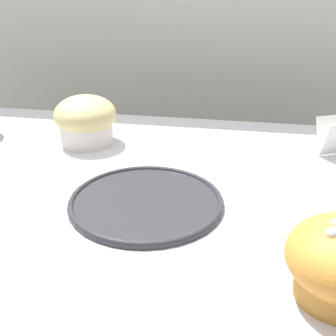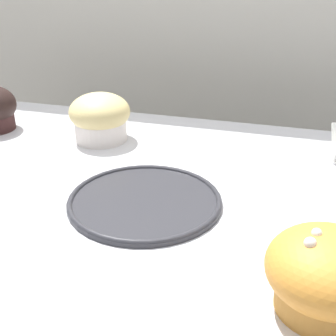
{
  "view_description": "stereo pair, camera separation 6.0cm",
  "coord_description": "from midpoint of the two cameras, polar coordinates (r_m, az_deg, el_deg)",
  "views": [
    {
      "loc": [
        0.09,
        -0.53,
        1.21
      ],
      "look_at": [
        -0.0,
        0.0,
        0.94
      ],
      "focal_mm": 50.0,
      "sensor_mm": 36.0,
      "label": 1
    },
    {
      "loc": [
        0.15,
        -0.52,
        1.21
      ],
      "look_at": [
        -0.0,
        0.0,
        0.94
      ],
      "focal_mm": 50.0,
      "sensor_mm": 36.0,
      "label": 2
    }
  ],
  "objects": [
    {
      "name": "wall_back",
      "position": [
        1.17,
        9.65,
        10.41
      ],
      "size": [
        3.2,
        0.1,
        1.8
      ],
      "primitive_type": "cube",
      "color": "beige",
      "rests_on": "ground"
    },
    {
      "name": "serving_plate",
      "position": [
        0.61,
        -0.02,
        -4.06
      ],
      "size": [
        0.2,
        0.2,
        0.01
      ],
      "color": "#2D2D33",
      "rests_on": "display_counter"
    },
    {
      "name": "muffin_front_center",
      "position": [
        0.46,
        22.51,
        -12.03
      ],
      "size": [
        0.11,
        0.11,
        0.08
      ],
      "color": "#C88637",
      "rests_on": "display_counter"
    },
    {
      "name": "muffin_back_right",
      "position": [
        0.8,
        -6.16,
        6.16
      ],
      "size": [
        0.1,
        0.1,
        0.08
      ],
      "color": "silver",
      "rests_on": "display_counter"
    }
  ]
}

